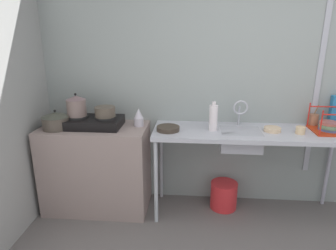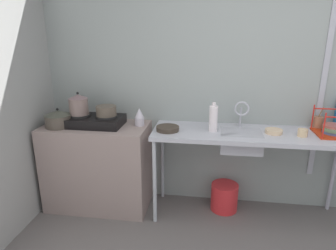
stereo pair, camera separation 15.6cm
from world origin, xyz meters
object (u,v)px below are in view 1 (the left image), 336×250
at_px(faucet, 240,109).
at_px(utensil_jar, 314,120).
at_px(pot_on_right_burner, 105,112).
at_px(bucket_on_floor, 224,195).
at_px(frying_pan, 168,128).
at_px(bottle_by_sink, 213,117).
at_px(cup_by_rack, 300,130).
at_px(stove, 92,122).
at_px(percolator, 139,117).
at_px(pot_beside_stove, 56,120).
at_px(sink_basin, 240,140).
at_px(small_bowl_on_drainboard, 272,129).
at_px(pot_on_left_burner, 76,106).
at_px(dish_rack, 330,127).

height_order(faucet, utensil_jar, faucet).
height_order(pot_on_right_burner, utensil_jar, utensil_jar).
bearing_deg(bucket_on_floor, frying_pan, -166.58).
bearing_deg(bottle_by_sink, pot_on_right_burner, 179.26).
bearing_deg(bottle_by_sink, cup_by_rack, -2.82).
height_order(stove, bottle_by_sink, bottle_by_sink).
xyz_separation_m(stove, percolator, (0.44, 0.06, 0.04)).
xyz_separation_m(pot_beside_stove, faucet, (1.71, 0.21, 0.09)).
height_order(sink_basin, frying_pan, frying_pan).
bearing_deg(cup_by_rack, bucket_on_floor, 168.63).
relative_size(percolator, cup_by_rack, 2.10).
distance_m(sink_basin, frying_pan, 0.68).
relative_size(percolator, faucet, 0.67).
bearing_deg(frying_pan, stove, 175.38).
height_order(faucet, small_bowl_on_drainboard, faucet).
height_order(small_bowl_on_drainboard, utensil_jar, utensil_jar).
height_order(pot_on_left_burner, bucket_on_floor, pot_on_left_burner).
xyz_separation_m(pot_on_right_burner, pot_beside_stove, (-0.44, -0.09, -0.07)).
relative_size(sink_basin, frying_pan, 1.75).
relative_size(pot_on_right_burner, bottle_by_sink, 0.71).
bearing_deg(percolator, bottle_by_sink, -5.93).
bearing_deg(sink_basin, pot_beside_stove, -177.26).
bearing_deg(stove, pot_beside_stove, -163.64).
bearing_deg(utensil_jar, percolator, -175.11).
relative_size(pot_on_left_burner, cup_by_rack, 2.66).
relative_size(stove, percolator, 3.28).
height_order(percolator, faucet, faucet).
xyz_separation_m(faucet, utensil_jar, (0.71, 0.09, -0.11)).
bearing_deg(stove, small_bowl_on_drainboard, -0.04).
bearing_deg(pot_on_right_burner, pot_beside_stove, -168.49).
height_order(stove, percolator, percolator).
distance_m(pot_on_right_burner, frying_pan, 0.62).
xyz_separation_m(pot_on_left_burner, bucket_on_floor, (1.43, 0.07, -0.92)).
distance_m(pot_on_right_burner, cup_by_rack, 1.78).
distance_m(stove, dish_rack, 2.19).
height_order(dish_rack, utensil_jar, dish_rack).
bearing_deg(sink_basin, bottle_by_sink, -179.02).
height_order(pot_beside_stove, bottle_by_sink, bottle_by_sink).
height_order(stove, utensil_jar, utensil_jar).
bearing_deg(pot_on_left_burner, bucket_on_floor, 2.95).
height_order(frying_pan, bottle_by_sink, bottle_by_sink).
bearing_deg(utensil_jar, pot_beside_stove, -173.09).
xyz_separation_m(pot_on_left_burner, pot_beside_stove, (-0.17, -0.09, -0.12)).
height_order(dish_rack, cup_by_rack, dish_rack).
bearing_deg(cup_by_rack, dish_rack, 16.87).
xyz_separation_m(pot_on_left_burner, utensil_jar, (2.25, 0.20, -0.14)).
bearing_deg(utensil_jar, bucket_on_floor, -171.06).
bearing_deg(dish_rack, frying_pan, -176.30).
relative_size(small_bowl_on_drainboard, utensil_jar, 0.74).
bearing_deg(small_bowl_on_drainboard, utensil_jar, 25.15).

